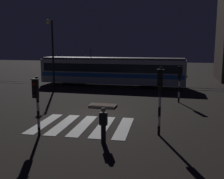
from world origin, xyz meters
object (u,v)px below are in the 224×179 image
object	(u,v)px
traffic_light_corner_near_right	(160,91)
traffic_light_corner_far_right	(180,78)
tram	(112,71)
pedestrian_waiting_at_kerb	(103,125)
street_lamp_trackside_left	(52,46)
traffic_light_kerb_mid_left	(37,97)

from	to	relation	value
traffic_light_corner_near_right	traffic_light_corner_far_right	world-z (taller)	traffic_light_corner_near_right
tram	pedestrian_waiting_at_kerb	xyz separation A→B (m)	(4.05, -17.62, -0.87)
traffic_light_corner_far_right	street_lamp_trackside_left	distance (m)	13.44
traffic_light_corner_far_right	pedestrian_waiting_at_kerb	size ratio (longest dim) A/B	1.77
tram	traffic_light_corner_near_right	bearing A→B (deg)	-67.79
street_lamp_trackside_left	tram	size ratio (longest dim) A/B	0.43
traffic_light_corner_far_right	tram	bearing A→B (deg)	135.29
traffic_light_corner_near_right	traffic_light_kerb_mid_left	xyz separation A→B (m)	(-5.96, -1.54, -0.31)
tram	pedestrian_waiting_at_kerb	world-z (taller)	tram
traffic_light_corner_near_right	street_lamp_trackside_left	bearing A→B (deg)	134.88
traffic_light_kerb_mid_left	street_lamp_trackside_left	bearing A→B (deg)	113.56
traffic_light_corner_near_right	traffic_light_kerb_mid_left	size ratio (longest dim) A/B	1.15
traffic_light_kerb_mid_left	tram	bearing A→B (deg)	91.79
traffic_light_kerb_mid_left	street_lamp_trackside_left	distance (m)	14.81
traffic_light_corner_near_right	pedestrian_waiting_at_kerb	xyz separation A→B (m)	(-2.45, -1.69, -1.43)
pedestrian_waiting_at_kerb	tram	bearing A→B (deg)	102.94
traffic_light_corner_near_right	pedestrian_waiting_at_kerb	bearing A→B (deg)	-145.39
traffic_light_corner_near_right	traffic_light_kerb_mid_left	distance (m)	6.16
traffic_light_kerb_mid_left	traffic_light_corner_near_right	bearing A→B (deg)	14.47
traffic_light_corner_near_right	tram	bearing A→B (deg)	112.21
street_lamp_trackside_left	pedestrian_waiting_at_kerb	size ratio (longest dim) A/B	4.17
traffic_light_kerb_mid_left	tram	world-z (taller)	tram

